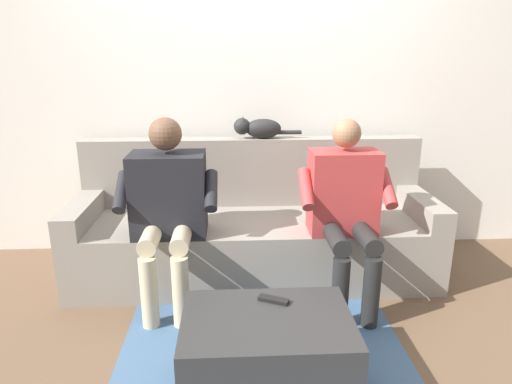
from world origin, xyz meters
TOP-DOWN VIEW (x-y plane):
  - ground_plane at (0.00, 0.60)m, footprint 8.00×8.00m
  - back_wall at (0.00, -0.64)m, footprint 5.45×0.06m
  - couch at (0.00, -0.13)m, footprint 2.48×0.79m
  - coffee_table at (0.00, 1.09)m, footprint 0.78×0.54m
  - person_left_seated at (-0.54, 0.27)m, footprint 0.57×0.59m
  - person_right_seated at (0.54, 0.23)m, footprint 0.61×0.57m
  - cat_on_backrest at (-0.04, -0.39)m, footprint 0.50×0.14m
  - remote_black at (-0.04, 0.95)m, footprint 0.15×0.10m
  - floor_rug at (0.00, 0.94)m, footprint 1.52×1.83m

SIDE VIEW (x-z plane):
  - ground_plane at x=0.00m, z-range 0.00..0.00m
  - floor_rug at x=0.00m, z-range 0.00..0.01m
  - coffee_table at x=0.00m, z-range 0.00..0.38m
  - couch at x=0.00m, z-range -0.16..0.77m
  - remote_black at x=-0.04m, z-range 0.38..0.40m
  - person_left_seated at x=-0.54m, z-range 0.07..1.22m
  - person_right_seated at x=0.54m, z-range 0.08..1.25m
  - cat_on_backrest at x=-0.04m, z-range 0.93..1.09m
  - back_wall at x=0.00m, z-range 0.00..2.57m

